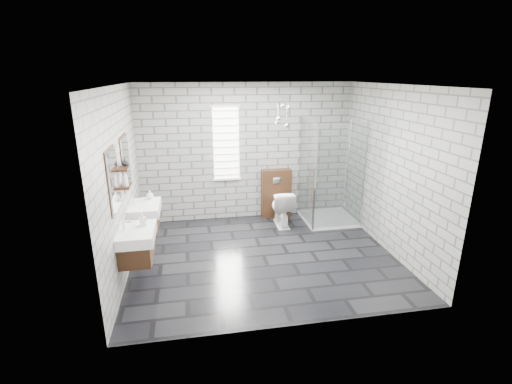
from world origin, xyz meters
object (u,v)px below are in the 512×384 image
object	(u,v)px
vanity_right	(142,210)
toilet	(281,207)
cistern_panel	(276,193)
vanity_left	(134,236)
shower_enclosure	(327,199)

from	to	relation	value
vanity_right	toilet	world-z (taller)	vanity_right
cistern_panel	toilet	distance (m)	0.49
cistern_panel	toilet	world-z (taller)	cistern_panel
vanity_left	shower_enclosure	bearing A→B (deg)	26.98
vanity_right	toilet	bearing A→B (deg)	16.74
vanity_left	toilet	world-z (taller)	vanity_left
shower_enclosure	toilet	distance (m)	0.92
vanity_right	cistern_panel	xyz separation A→B (m)	(2.51, 1.23, -0.26)
vanity_left	shower_enclosure	distance (m)	3.83
vanity_right	cistern_panel	world-z (taller)	vanity_right
vanity_right	toilet	size ratio (longest dim) A/B	2.19
vanity_left	shower_enclosure	world-z (taller)	shower_enclosure
vanity_right	toilet	distance (m)	2.65
shower_enclosure	toilet	bearing A→B (deg)	177.20
vanity_left	cistern_panel	size ratio (longest dim) A/B	1.57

